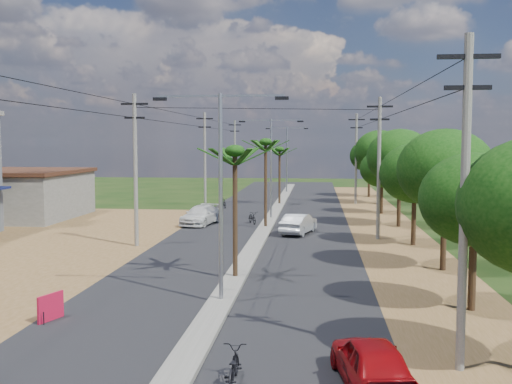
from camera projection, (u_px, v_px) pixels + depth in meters
The scene contains 31 objects.
ground at pixel (221, 304), 22.91m from camera, with size 160.00×160.00×0.00m, color black.
road at pixel (259, 240), 37.78m from camera, with size 12.00×110.00×0.04m, color black.
median at pixel (263, 232), 40.75m from camera, with size 1.00×90.00×0.18m, color #605E56.
dirt_shoulder_east at pixel (396, 242), 36.93m from camera, with size 5.00×90.00×0.03m, color brown.
low_shed at pixel (13, 194), 48.66m from camera, with size 10.40×10.40×3.95m.
tree_east_b at pixel (475, 199), 21.64m from camera, with size 4.00×4.00×5.83m.
tree_east_c at pixel (445, 170), 28.47m from camera, with size 4.60×4.60×6.83m.
tree_east_d at pixel (415, 173), 35.49m from camera, with size 4.20×4.20×6.13m.
tree_east_e at pixel (400, 157), 43.34m from camera, with size 4.80×4.80×7.14m.
tree_east_f at pixel (382, 169), 51.41m from camera, with size 3.80×3.80×5.52m.
tree_east_g at pixel (380, 152), 59.17m from camera, with size 5.00×5.00×7.38m.
tree_east_h at pixel (369, 156), 67.18m from camera, with size 4.40×4.40×6.52m.
palm_median_near at pixel (235, 157), 26.42m from camera, with size 2.00×2.00×6.15m.
palm_median_mid at pixel (266, 146), 42.25m from camera, with size 2.00×2.00×6.55m.
palm_median_far at pixel (280, 152), 58.17m from camera, with size 2.00×2.00×5.85m.
streetlight_near at pixel (221, 179), 22.52m from camera, with size 5.10×0.18×8.00m.
streetlight_mid at pixel (271, 160), 47.30m from camera, with size 5.10×0.18×8.00m.
streetlight_far at pixel (287, 154), 72.09m from camera, with size 5.10×0.18×8.00m.
utility_pole_w_b at pixel (135, 166), 35.12m from camera, with size 1.60×0.24×9.00m.
utility_pole_w_c at pixel (205, 157), 56.93m from camera, with size 1.60×0.24×9.00m.
utility_pole_w_d at pixel (235, 153), 77.75m from camera, with size 1.60×0.24×9.00m.
utility_pole_e_a at pixel (465, 196), 15.81m from camera, with size 1.60×0.24×9.00m.
utility_pole_e_b at pixel (379, 165), 37.63m from camera, with size 1.60×0.24×9.00m.
utility_pole_e_c at pixel (356, 156), 59.44m from camera, with size 1.60×0.24×9.00m.
car_red_near at pixel (371, 363), 15.00m from camera, with size 1.55×3.85×1.31m, color maroon.
car_silver_mid at pixel (299, 224), 40.13m from camera, with size 1.46×4.18×1.38m, color #94979C.
car_white_far at pixel (201, 216), 44.72m from camera, with size 1.94×4.78×1.39m, color beige.
moto_rider_east at pixel (233, 368), 15.19m from camera, with size 0.60×1.73×0.91m, color black.
moto_rider_west_a at pixel (252, 218), 45.13m from camera, with size 0.63×1.80×0.95m, color black.
moto_rider_west_b at pixel (224, 203), 55.67m from camera, with size 0.45×1.61×0.96m, color black.
roadside_sign at pixel (51, 308), 20.63m from camera, with size 0.47×1.14×0.98m.
Camera 1 is at (3.59, -22.23, 6.18)m, focal length 42.00 mm.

